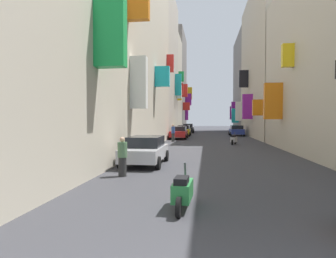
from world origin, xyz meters
TOP-DOWN VIEW (x-y plane):
  - ground_plane at (0.00, 30.00)m, footprint 140.00×140.00m
  - building_left_mid_a at (-7.99, 35.78)m, footprint 6.88×11.17m
  - building_left_mid_b at (-7.99, 44.80)m, footprint 7.10×6.88m
  - building_left_mid_c at (-7.99, 54.13)m, footprint 7.30×11.76m
  - building_right_mid_b at (7.99, 36.32)m, footprint 7.25×19.02m
  - building_right_mid_c at (7.99, 52.91)m, footprint 7.20×14.17m
  - parked_car_black at (-3.78, 46.22)m, footprint 1.98×4.12m
  - parked_car_white at (-4.01, 51.84)m, footprint 1.88×4.45m
  - parked_car_yellow at (-3.79, 36.99)m, footprint 1.92×3.96m
  - parked_car_red at (-3.88, 31.07)m, footprint 1.98×4.48m
  - parked_car_blue at (3.52, 38.29)m, footprint 1.94×4.21m
  - parked_car_silver at (-3.73, 11.81)m, footprint 1.96×4.03m
  - scooter_silver at (1.81, 24.09)m, footprint 0.72×1.73m
  - scooter_green at (-1.27, 4.94)m, footprint 0.49×1.81m
  - pedestrian_crossing at (-3.99, 8.72)m, footprint 0.47×0.47m
  - pedestrian_near_left at (-4.07, 26.68)m, footprint 0.54×0.54m

SIDE VIEW (x-z plane):
  - ground_plane at x=0.00m, z-range 0.00..0.00m
  - scooter_silver at x=1.81m, z-range -0.10..1.03m
  - scooter_green at x=-1.27m, z-range -0.10..1.03m
  - parked_car_silver at x=-3.73m, z-range 0.04..1.45m
  - parked_car_red at x=-3.88m, z-range 0.04..1.50m
  - parked_car_blue at x=3.52m, z-range 0.04..1.52m
  - parked_car_yellow at x=-3.79m, z-range 0.04..1.52m
  - pedestrian_crossing at x=-3.99m, z-range -0.01..1.57m
  - parked_car_white at x=-4.01m, z-range 0.04..1.54m
  - parked_car_black at x=-3.78m, z-range 0.03..1.59m
  - pedestrian_near_left at x=-4.07m, z-range 0.00..1.79m
  - building_left_mid_b at x=-7.99m, z-range 0.00..15.80m
  - building_right_mid_c at x=7.99m, z-range -0.02..17.88m
  - building_left_mid_a at x=-7.99m, z-range 0.00..18.87m
  - building_right_mid_b at x=7.99m, z-range -0.01..19.00m
  - building_left_mid_c at x=-7.99m, z-range -0.01..19.22m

